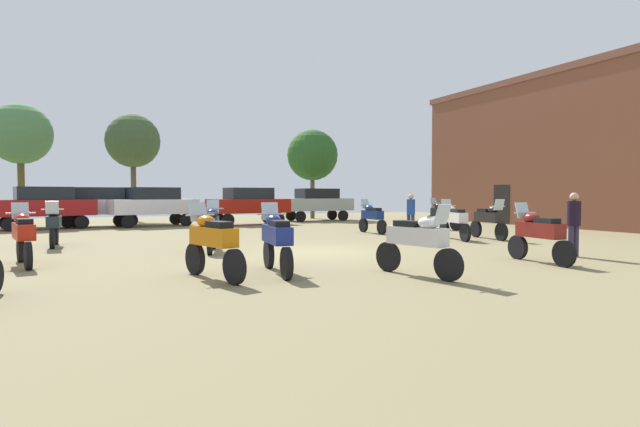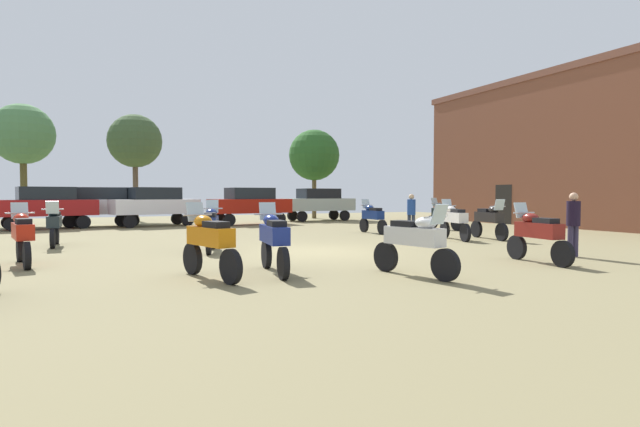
{
  "view_description": "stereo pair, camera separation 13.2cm",
  "coord_description": "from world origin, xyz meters",
  "px_view_note": "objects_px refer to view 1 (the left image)",
  "views": [
    {
      "loc": [
        -5.98,
        -12.94,
        1.67
      ],
      "look_at": [
        1.74,
        3.49,
        0.97
      ],
      "focal_mm": 28.03,
      "sensor_mm": 36.0,
      "label": 1
    },
    {
      "loc": [
        -5.86,
        -12.99,
        1.67
      ],
      "look_at": [
        1.74,
        3.49,
        0.97
      ],
      "focal_mm": 28.03,
      "sensor_mm": 36.0,
      "label": 2
    }
  ],
  "objects_px": {
    "motorcycle_1": "(54,224)",
    "motorcycle_4": "(539,233)",
    "car_1": "(44,204)",
    "person_1": "(574,219)",
    "tree_4": "(133,141)",
    "motorcycle_2": "(213,242)",
    "tree_3": "(20,134)",
    "car_6": "(99,204)",
    "brick_building": "(602,149)",
    "motorcycle_5": "(212,226)",
    "motorcycle_11": "(489,219)",
    "car_3": "(249,203)",
    "motorcycle_13": "(418,241)",
    "car_5": "(317,202)",
    "motorcycle_7": "(372,217)",
    "motorcycle_10": "(454,220)",
    "motorcycle_9": "(277,239)",
    "tree_5": "(312,155)",
    "motorcycle_12": "(23,235)",
    "car_4": "(153,204)",
    "motorcycle_8": "(443,214)",
    "person_2": "(411,211)"
  },
  "relations": [
    {
      "from": "motorcycle_1",
      "to": "motorcycle_4",
      "type": "distance_m",
      "value": 14.13
    },
    {
      "from": "car_1",
      "to": "person_1",
      "type": "xyz_separation_m",
      "value": [
        13.42,
        -17.75,
        -0.18
      ]
    },
    {
      "from": "tree_4",
      "to": "motorcycle_4",
      "type": "bearing_deg",
      "value": -73.45
    },
    {
      "from": "motorcycle_2",
      "to": "tree_3",
      "type": "bearing_deg",
      "value": 88.11
    },
    {
      "from": "car_6",
      "to": "brick_building",
      "type": "bearing_deg",
      "value": -116.35
    },
    {
      "from": "motorcycle_5",
      "to": "brick_building",
      "type": "bearing_deg",
      "value": 24.72
    },
    {
      "from": "motorcycle_11",
      "to": "car_3",
      "type": "bearing_deg",
      "value": -56.17
    },
    {
      "from": "car_1",
      "to": "motorcycle_13",
      "type": "bearing_deg",
      "value": -169.15
    },
    {
      "from": "car_5",
      "to": "car_3",
      "type": "bearing_deg",
      "value": 109.5
    },
    {
      "from": "motorcycle_5",
      "to": "car_6",
      "type": "xyz_separation_m",
      "value": [
        -2.63,
        13.75,
        0.44
      ]
    },
    {
      "from": "motorcycle_7",
      "to": "car_6",
      "type": "height_order",
      "value": "car_6"
    },
    {
      "from": "motorcycle_5",
      "to": "motorcycle_10",
      "type": "bearing_deg",
      "value": 17.3
    },
    {
      "from": "motorcycle_7",
      "to": "motorcycle_9",
      "type": "xyz_separation_m",
      "value": [
        -7.36,
        -8.37,
        0.02
      ]
    },
    {
      "from": "motorcycle_2",
      "to": "tree_4",
      "type": "relative_size",
      "value": 0.33
    },
    {
      "from": "car_5",
      "to": "tree_4",
      "type": "distance_m",
      "value": 11.89
    },
    {
      "from": "tree_5",
      "to": "motorcycle_10",
      "type": "bearing_deg",
      "value": -96.63
    },
    {
      "from": "car_1",
      "to": "tree_3",
      "type": "bearing_deg",
      "value": 3.76
    },
    {
      "from": "motorcycle_7",
      "to": "car_3",
      "type": "distance_m",
      "value": 8.64
    },
    {
      "from": "motorcycle_13",
      "to": "tree_3",
      "type": "relative_size",
      "value": 0.33
    },
    {
      "from": "brick_building",
      "to": "car_1",
      "type": "distance_m",
      "value": 27.68
    },
    {
      "from": "brick_building",
      "to": "car_3",
      "type": "xyz_separation_m",
      "value": [
        -15.97,
        9.17,
        -2.8
      ]
    },
    {
      "from": "motorcycle_4",
      "to": "tree_4",
      "type": "distance_m",
      "value": 25.49
    },
    {
      "from": "motorcycle_12",
      "to": "car_4",
      "type": "distance_m",
      "value": 14.34
    },
    {
      "from": "motorcycle_12",
      "to": "tree_3",
      "type": "relative_size",
      "value": 0.33
    },
    {
      "from": "motorcycle_7",
      "to": "person_1",
      "type": "xyz_separation_m",
      "value": [
        0.71,
        -9.07,
        0.28
      ]
    },
    {
      "from": "car_3",
      "to": "motorcycle_11",
      "type": "bearing_deg",
      "value": -162.58
    },
    {
      "from": "motorcycle_7",
      "to": "motorcycle_4",
      "type": "bearing_deg",
      "value": -97.36
    },
    {
      "from": "brick_building",
      "to": "motorcycle_8",
      "type": "xyz_separation_m",
      "value": [
        -8.97,
        1.47,
        -3.24
      ]
    },
    {
      "from": "motorcycle_11",
      "to": "tree_5",
      "type": "xyz_separation_m",
      "value": [
        0.63,
        17.14,
        3.58
      ]
    },
    {
      "from": "car_4",
      "to": "motorcycle_13",
      "type": "bearing_deg",
      "value": 176.82
    },
    {
      "from": "motorcycle_13",
      "to": "car_5",
      "type": "relative_size",
      "value": 0.5
    },
    {
      "from": "motorcycle_4",
      "to": "car_1",
      "type": "bearing_deg",
      "value": 129.11
    },
    {
      "from": "motorcycle_11",
      "to": "car_6",
      "type": "distance_m",
      "value": 18.99
    },
    {
      "from": "motorcycle_10",
      "to": "car_4",
      "type": "height_order",
      "value": "car_4"
    },
    {
      "from": "motorcycle_10",
      "to": "motorcycle_13",
      "type": "bearing_deg",
      "value": -121.12
    },
    {
      "from": "car_5",
      "to": "tree_5",
      "type": "xyz_separation_m",
      "value": [
        0.99,
        2.88,
        3.13
      ]
    },
    {
      "from": "motorcycle_10",
      "to": "car_3",
      "type": "height_order",
      "value": "car_3"
    },
    {
      "from": "motorcycle_10",
      "to": "motorcycle_12",
      "type": "distance_m",
      "value": 13.43
    },
    {
      "from": "car_4",
      "to": "brick_building",
      "type": "bearing_deg",
      "value": -127.17
    },
    {
      "from": "motorcycle_1",
      "to": "motorcycle_12",
      "type": "relative_size",
      "value": 0.94
    },
    {
      "from": "car_3",
      "to": "tree_4",
      "type": "bearing_deg",
      "value": 33.41
    },
    {
      "from": "car_3",
      "to": "car_4",
      "type": "xyz_separation_m",
      "value": [
        -4.88,
        0.65,
        0.0
      ]
    },
    {
      "from": "motorcycle_5",
      "to": "motorcycle_11",
      "type": "bearing_deg",
      "value": 15.31
    },
    {
      "from": "person_2",
      "to": "tree_4",
      "type": "relative_size",
      "value": 0.25
    },
    {
      "from": "person_2",
      "to": "tree_3",
      "type": "distance_m",
      "value": 21.78
    },
    {
      "from": "motorcycle_12",
      "to": "car_3",
      "type": "bearing_deg",
      "value": 43.21
    },
    {
      "from": "motorcycle_8",
      "to": "tree_4",
      "type": "relative_size",
      "value": 0.33
    },
    {
      "from": "brick_building",
      "to": "person_1",
      "type": "xyz_separation_m",
      "value": [
        -12.34,
        -8.01,
        -2.98
      ]
    },
    {
      "from": "motorcycle_1",
      "to": "car_3",
      "type": "height_order",
      "value": "car_3"
    },
    {
      "from": "motorcycle_10",
      "to": "motorcycle_11",
      "type": "height_order",
      "value": "same"
    }
  ]
}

